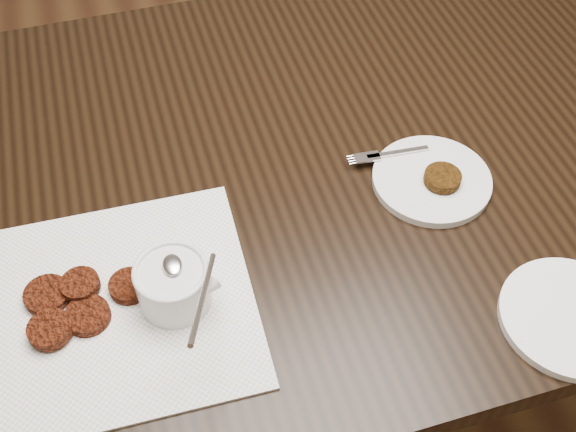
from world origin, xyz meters
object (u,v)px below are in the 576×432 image
object	(u,v)px
plate_empty	(570,317)
table	(301,290)
sauce_ramekin	(170,270)
plate_with_patty	(432,177)
napkin	(124,304)

from	to	relation	value
plate_empty	table	bearing A→B (deg)	121.86
sauce_ramekin	plate_with_patty	xyz separation A→B (m)	(0.40, 0.10, -0.06)
table	plate_with_patty	xyz separation A→B (m)	(0.16, -0.11, 0.39)
sauce_ramekin	plate_with_patty	world-z (taller)	sauce_ramekin
napkin	sauce_ramekin	distance (m)	0.10
napkin	plate_with_patty	size ratio (longest dim) A/B	1.88
sauce_ramekin	plate_empty	bearing A→B (deg)	-19.97
sauce_ramekin	plate_empty	size ratio (longest dim) A/B	0.73
table	sauce_ramekin	world-z (taller)	sauce_ramekin
table	napkin	size ratio (longest dim) A/B	4.29
plate_with_patty	sauce_ramekin	bearing A→B (deg)	-166.60
table	plate_empty	world-z (taller)	plate_empty
sauce_ramekin	plate_empty	world-z (taller)	sauce_ramekin
sauce_ramekin	plate_with_patty	bearing A→B (deg)	13.40
plate_with_patty	plate_empty	bearing A→B (deg)	-75.14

